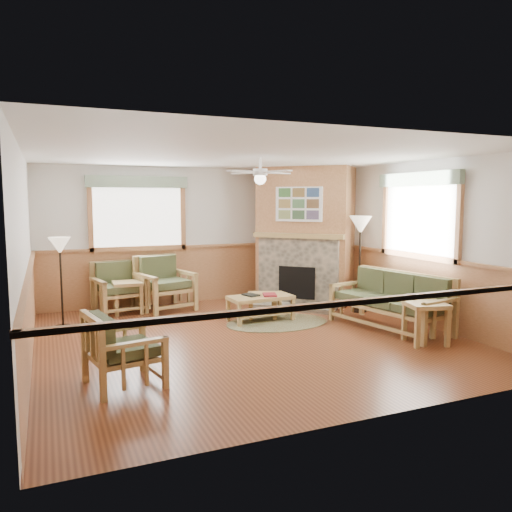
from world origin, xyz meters
name	(u,v)px	position (x,y,z in m)	size (l,w,h in m)	color
floor	(250,338)	(0.00, 0.00, -0.01)	(6.00, 6.00, 0.01)	brown
ceiling	(249,155)	(0.00, 0.00, 2.70)	(6.00, 6.00, 0.01)	white
wall_back	(193,235)	(0.00, 3.00, 1.35)	(6.00, 0.02, 2.70)	silver
wall_front	(373,278)	(0.00, -3.00, 1.35)	(6.00, 0.02, 2.70)	silver
wall_left	(25,258)	(-3.00, 0.00, 1.35)	(0.02, 6.00, 2.70)	silver
wall_right	(413,242)	(3.00, 0.00, 1.35)	(0.02, 6.00, 2.70)	silver
wainscot	(250,302)	(0.00, 0.00, 0.55)	(6.00, 6.00, 1.10)	#A66E44
fireplace	(305,236)	(2.05, 2.05, 1.35)	(2.20, 2.20, 2.70)	#A66E44
window_back	(137,175)	(-1.10, 2.96, 2.53)	(1.90, 0.16, 1.50)	white
window_right	(421,171)	(2.96, -0.20, 2.53)	(0.16, 1.90, 1.50)	white
ceiling_fan	(260,160)	(0.30, 0.30, 2.66)	(1.24, 1.24, 0.36)	white
sofa	(390,301)	(2.28, -0.35, 0.45)	(0.80, 1.96, 0.90)	#A8874E
armchair_back_left	(119,288)	(-1.55, 2.55, 0.46)	(0.82, 0.82, 0.92)	#A8874E
armchair_back_right	(165,283)	(-0.71, 2.45, 0.50)	(0.90, 0.90, 1.01)	#A8874E
armchair_left	(124,349)	(-2.00, -1.22, 0.42)	(0.75, 0.75, 0.84)	#A8874E
coffee_table	(260,308)	(0.58, 0.94, 0.22)	(1.09, 0.54, 0.43)	#A8874E
end_table_chairs	(128,297)	(-1.41, 2.43, 0.29)	(0.52, 0.50, 0.58)	#A8874E
end_table_sofa	(426,323)	(2.23, -1.24, 0.30)	(0.53, 0.51, 0.60)	#A8874E
footstool	(262,306)	(0.70, 1.12, 0.22)	(0.50, 0.50, 0.43)	#A8874E
braided_rug	(277,323)	(0.78, 0.68, 0.01)	(1.77, 1.77, 0.01)	brown
floor_lamp_left	(61,282)	(-2.55, 1.81, 0.74)	(0.34, 0.34, 1.48)	black
floor_lamp_right	(360,264)	(2.55, 0.88, 0.89)	(0.41, 0.41, 1.78)	black
book_red	(270,294)	(0.73, 0.89, 0.46)	(0.22, 0.30, 0.03)	maroon
book_dark	(251,294)	(0.43, 1.01, 0.46)	(0.20, 0.27, 0.03)	black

